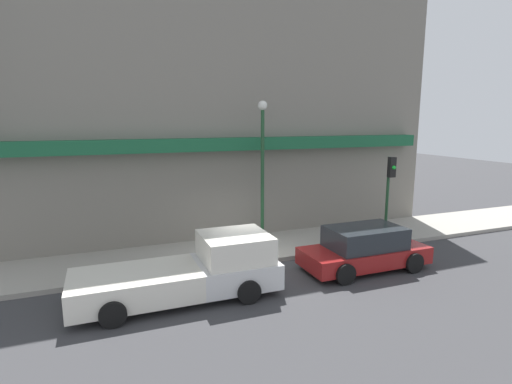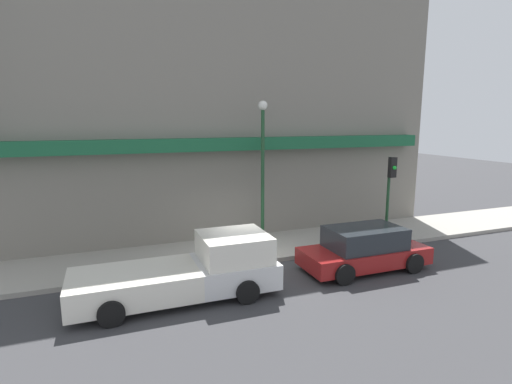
% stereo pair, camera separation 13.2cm
% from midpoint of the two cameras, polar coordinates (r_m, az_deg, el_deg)
% --- Properties ---
extents(ground_plane, '(80.00, 80.00, 0.00)m').
position_cam_midpoint_polar(ground_plane, '(14.13, -0.80, -10.50)').
color(ground_plane, '#38383A').
extents(sidewalk, '(36.00, 3.15, 0.16)m').
position_cam_midpoint_polar(sidewalk, '(15.50, -2.87, -8.29)').
color(sidewalk, '#9E998E').
rests_on(sidewalk, ground).
extents(building, '(19.80, 3.80, 11.25)m').
position_cam_midpoint_polar(building, '(17.62, -6.31, 12.19)').
color(building, gray).
rests_on(building, ground).
extents(pickup_truck, '(5.72, 2.25, 1.71)m').
position_cam_midpoint_polar(pickup_truck, '(11.76, -9.49, -11.12)').
color(pickup_truck, silver).
rests_on(pickup_truck, ground).
extents(parked_car, '(4.33, 2.00, 1.47)m').
position_cam_midpoint_polar(parked_car, '(14.11, 14.95, -7.83)').
color(parked_car, maroon).
rests_on(parked_car, ground).
extents(fire_hydrant, '(0.19, 0.19, 0.75)m').
position_cam_midpoint_polar(fire_hydrant, '(14.54, -3.10, -7.67)').
color(fire_hydrant, '#196633').
rests_on(fire_hydrant, sidewalk).
extents(street_lamp, '(0.36, 0.36, 5.57)m').
position_cam_midpoint_polar(street_lamp, '(15.57, 0.69, 5.23)').
color(street_lamp, '#1E4728').
rests_on(street_lamp, sidewalk).
extents(traffic_light, '(0.28, 0.42, 3.40)m').
position_cam_midpoint_polar(traffic_light, '(16.83, 18.32, 1.21)').
color(traffic_light, '#1E4728').
rests_on(traffic_light, sidewalk).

